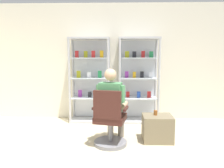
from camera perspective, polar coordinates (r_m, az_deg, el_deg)
The scene contains 7 objects.
back_wall at distance 5.22m, azimuth 0.61°, elevation 5.73°, with size 6.00×0.10×2.70m, color silver.
display_cabinet_left at distance 5.05m, azimuth -5.70°, elevation 1.28°, with size 0.90×0.45×1.90m.
display_cabinet_right at distance 5.03m, azimuth 6.83°, elevation 1.24°, with size 0.90×0.45×1.90m.
office_chair at distance 3.67m, azimuth -0.61°, elevation -10.13°, with size 0.61×0.57×0.96m.
seated_shopkeeper at distance 3.75m, azimuth 0.00°, elevation -4.75°, with size 0.54×0.61×1.29m.
storage_crate at distance 4.02m, azimuth 11.72°, elevation -11.20°, with size 0.51×0.43×0.46m, color #72664C.
tea_glass at distance 3.97m, azimuth 11.27°, elevation -7.34°, with size 0.07×0.07×0.09m, color brown.
Camera 1 is at (0.09, -2.21, 1.50)m, focal length 35.08 mm.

